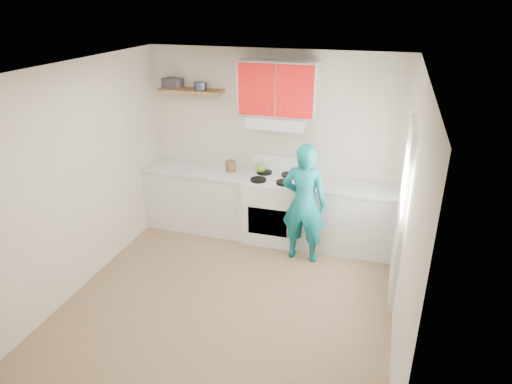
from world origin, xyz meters
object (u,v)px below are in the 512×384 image
(stove, at_px, (273,208))
(kettle, at_px, (260,168))
(tin, at_px, (200,86))
(person, at_px, (304,203))
(crock, at_px, (230,167))

(stove, distance_m, kettle, 0.60)
(tin, bearing_deg, person, -19.71)
(crock, relative_size, person, 0.11)
(stove, bearing_deg, crock, 173.11)
(person, bearing_deg, kettle, -34.82)
(crock, bearing_deg, stove, -6.89)
(tin, xyz_separation_m, kettle, (0.86, 0.00, -1.10))
(crock, xyz_separation_m, person, (1.17, -0.51, -0.19))
(tin, height_order, person, tin)
(stove, distance_m, crock, 0.85)
(crock, distance_m, person, 1.29)
(tin, distance_m, kettle, 1.39)
(stove, xyz_separation_m, kettle, (-0.24, 0.15, 0.53))
(kettle, bearing_deg, crock, -154.99)
(stove, height_order, tin, tin)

